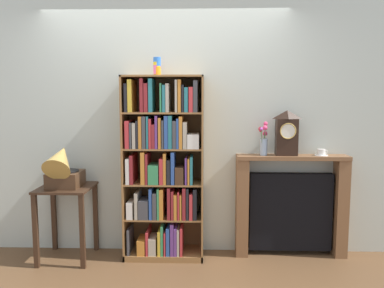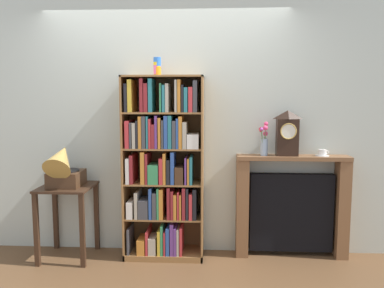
% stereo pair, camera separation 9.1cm
% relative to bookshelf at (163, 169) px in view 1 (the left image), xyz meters
% --- Properties ---
extents(ground_plane, '(7.90, 6.40, 0.02)m').
position_rel_bookshelf_xyz_m(ground_plane, '(0.00, -0.10, -0.92)').
color(ground_plane, brown).
extents(wall_back, '(4.90, 0.08, 2.63)m').
position_rel_bookshelf_xyz_m(wall_back, '(0.17, 0.23, 0.41)').
color(wall_back, beige).
rests_on(wall_back, ground).
extents(bookshelf, '(0.79, 0.36, 1.83)m').
position_rel_bookshelf_xyz_m(bookshelf, '(0.00, 0.00, 0.00)').
color(bookshelf, olive).
rests_on(bookshelf, ground).
extents(cup_stack, '(0.07, 0.07, 0.18)m').
position_rel_bookshelf_xyz_m(cup_stack, '(-0.06, 0.03, 1.01)').
color(cup_stack, orange).
rests_on(cup_stack, bookshelf).
extents(side_table_left, '(0.51, 0.53, 0.74)m').
position_rel_bookshelf_xyz_m(side_table_left, '(-0.96, -0.07, -0.36)').
color(side_table_left, '#382316').
rests_on(side_table_left, ground).
extents(gramophone, '(0.31, 0.49, 0.50)m').
position_rel_bookshelf_xyz_m(gramophone, '(-0.96, -0.14, 0.04)').
color(gramophone, '#472D1C').
rests_on(gramophone, side_table_left).
extents(fireplace_mantel, '(1.12, 0.21, 1.04)m').
position_rel_bookshelf_xyz_m(fireplace_mantel, '(1.30, 0.10, -0.39)').
color(fireplace_mantel, brown).
rests_on(fireplace_mantel, ground).
extents(mantel_clock, '(0.21, 0.13, 0.45)m').
position_rel_bookshelf_xyz_m(mantel_clock, '(1.23, 0.08, 0.36)').
color(mantel_clock, black).
rests_on(mantel_clock, fireplace_mantel).
extents(flower_vase, '(0.09, 0.12, 0.34)m').
position_rel_bookshelf_xyz_m(flower_vase, '(1.00, 0.09, 0.28)').
color(flower_vase, '#99B2D1').
rests_on(flower_vase, fireplace_mantel).
extents(teacup_with_saucer, '(0.13, 0.13, 0.07)m').
position_rel_bookshelf_xyz_m(teacup_with_saucer, '(1.58, 0.09, 0.16)').
color(teacup_with_saucer, white).
rests_on(teacup_with_saucer, fireplace_mantel).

